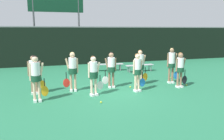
# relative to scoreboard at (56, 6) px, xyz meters

# --- Properties ---
(ground_plane) EXTENTS (140.00, 140.00, 0.00)m
(ground_plane) POSITION_rel_scoreboard_xyz_m (1.64, -9.35, -4.46)
(ground_plane) COLOR #26724C
(fence_windscreen) EXTENTS (60.00, 0.08, 2.86)m
(fence_windscreen) POSITION_rel_scoreboard_xyz_m (1.64, -1.67, -3.01)
(fence_windscreen) COLOR black
(fence_windscreen) RESTS_ON ground_plane
(scoreboard) EXTENTS (4.22, 0.15, 5.69)m
(scoreboard) POSITION_rel_scoreboard_xyz_m (0.00, 0.00, 0.00)
(scoreboard) COLOR #515156
(scoreboard) RESTS_ON ground_plane
(bench_courtside) EXTENTS (1.85, 0.47, 0.44)m
(bench_courtside) POSITION_rel_scoreboard_xyz_m (4.60, -5.72, -4.08)
(bench_courtside) COLOR #B2B2B7
(bench_courtside) RESTS_ON ground_plane
(bench_far) EXTENTS (2.03, 0.54, 0.45)m
(bench_far) POSITION_rel_scoreboard_xyz_m (2.75, -4.87, -4.06)
(bench_far) COLOR #B2B2B7
(bench_far) RESTS_ON ground_plane
(player_0) EXTENTS (0.64, 0.36, 1.72)m
(player_0) POSITION_rel_scoreboard_xyz_m (-1.48, -9.94, -3.44)
(player_0) COLOR beige
(player_0) RESTS_ON ground_plane
(player_1) EXTENTS (0.64, 0.36, 1.62)m
(player_1) POSITION_rel_scoreboard_xyz_m (0.68, -9.84, -3.50)
(player_1) COLOR beige
(player_1) RESTS_ON ground_plane
(player_2) EXTENTS (0.61, 0.33, 1.64)m
(player_2) POSITION_rel_scoreboard_xyz_m (2.60, -9.81, -3.50)
(player_2) COLOR beige
(player_2) RESTS_ON ground_plane
(player_3) EXTENTS (0.64, 0.36, 1.62)m
(player_3) POSITION_rel_scoreboard_xyz_m (4.73, -9.78, -3.50)
(player_3) COLOR #8C664C
(player_3) RESTS_ON ground_plane
(player_4) EXTENTS (0.67, 0.37, 1.61)m
(player_4) POSITION_rel_scoreboard_xyz_m (-1.59, -8.86, -3.52)
(player_4) COLOR #8C664C
(player_4) RESTS_ON ground_plane
(player_5) EXTENTS (0.66, 0.38, 1.70)m
(player_5) POSITION_rel_scoreboard_xyz_m (-0.03, -8.93, -3.45)
(player_5) COLOR tan
(player_5) RESTS_ON ground_plane
(player_6) EXTENTS (0.67, 0.37, 1.64)m
(player_6) POSITION_rel_scoreboard_xyz_m (1.71, -8.88, -3.49)
(player_6) COLOR #8C664C
(player_6) RESTS_ON ground_plane
(player_7) EXTENTS (0.67, 0.39, 1.69)m
(player_7) POSITION_rel_scoreboard_xyz_m (3.18, -8.81, -3.46)
(player_7) COLOR tan
(player_7) RESTS_ON ground_plane
(player_8) EXTENTS (0.64, 0.36, 1.74)m
(player_8) POSITION_rel_scoreboard_xyz_m (4.81, -8.94, -3.43)
(player_8) COLOR #8C664C
(player_8) RESTS_ON ground_plane
(tennis_ball_0) EXTENTS (0.07, 0.07, 0.07)m
(tennis_ball_0) POSITION_rel_scoreboard_xyz_m (2.55, -9.17, -4.42)
(tennis_ball_0) COLOR #CCE033
(tennis_ball_0) RESTS_ON ground_plane
(tennis_ball_1) EXTENTS (0.06, 0.06, 0.06)m
(tennis_ball_1) POSITION_rel_scoreboard_xyz_m (5.39, -7.98, -4.43)
(tennis_ball_1) COLOR #CCE033
(tennis_ball_1) RESTS_ON ground_plane
(tennis_ball_2) EXTENTS (0.07, 0.07, 0.07)m
(tennis_ball_2) POSITION_rel_scoreboard_xyz_m (0.94, -8.13, -4.42)
(tennis_ball_2) COLOR #CCE033
(tennis_ball_2) RESTS_ON ground_plane
(tennis_ball_3) EXTENTS (0.07, 0.07, 0.07)m
(tennis_ball_3) POSITION_rel_scoreboard_xyz_m (5.25, -9.63, -4.42)
(tennis_ball_3) COLOR #CCE033
(tennis_ball_3) RESTS_ON ground_plane
(tennis_ball_4) EXTENTS (0.07, 0.07, 0.07)m
(tennis_ball_4) POSITION_rel_scoreboard_xyz_m (0.72, -10.83, -4.42)
(tennis_ball_4) COLOR #CCE033
(tennis_ball_4) RESTS_ON ground_plane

